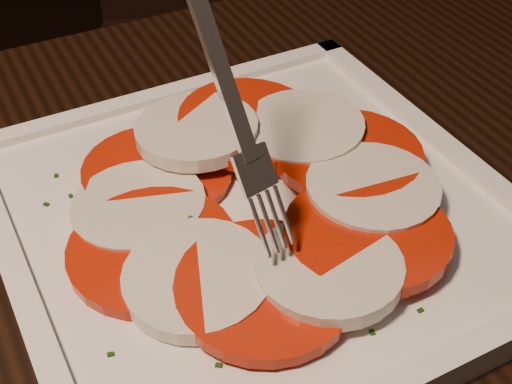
% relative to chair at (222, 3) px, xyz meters
% --- Properties ---
extents(chair, '(0.52, 0.52, 0.93)m').
position_rel_chair_xyz_m(chair, '(0.00, 0.00, 0.00)').
color(chair, black).
rests_on(chair, ground).
extents(plate, '(0.35, 0.35, 0.01)m').
position_rel_chair_xyz_m(plate, '(-0.21, -0.74, 0.22)').
color(plate, white).
rests_on(plate, table).
extents(caprese_salad, '(0.24, 0.24, 0.03)m').
position_rel_chair_xyz_m(caprese_salad, '(-0.21, -0.74, 0.24)').
color(caprese_salad, red).
rests_on(caprese_salad, plate).
extents(fork, '(0.07, 0.11, 0.17)m').
position_rel_chair_xyz_m(fork, '(-0.23, -0.74, 0.34)').
color(fork, white).
rests_on(fork, caprese_salad).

